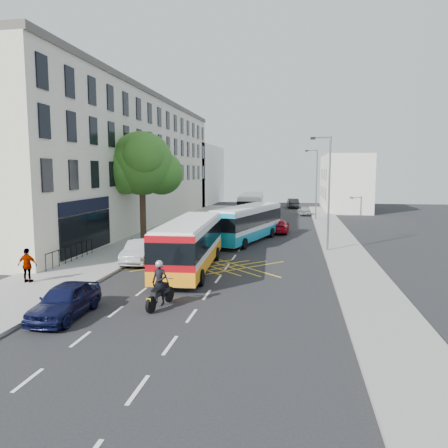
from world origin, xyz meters
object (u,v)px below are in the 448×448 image
at_px(lamp_near, 328,187).
at_px(distant_car_silver, 304,211).
at_px(red_hatchback, 279,226).
at_px(distant_car_dark, 293,203).
at_px(bus_far, 251,206).
at_px(bus_near, 190,244).
at_px(parked_car_blue, 65,300).
at_px(motorbike, 160,285).
at_px(pedestrian_far, 28,265).
at_px(street_tree, 142,164).
at_px(distant_car_grey, 258,207).
at_px(parked_car_silver, 140,251).
at_px(bus_mid, 247,223).
at_px(lamp_far, 316,181).

relative_size(lamp_near, distant_car_silver, 2.27).
relative_size(red_hatchback, distant_car_dark, 0.96).
xyz_separation_m(lamp_near, bus_far, (-7.32, 19.15, -3.00)).
distance_m(bus_near, distant_car_silver, 33.72).
distance_m(parked_car_blue, distant_car_silver, 42.98).
height_order(motorbike, pedestrian_far, motorbike).
bearing_deg(street_tree, motorbike, -67.94).
height_order(red_hatchback, distant_car_grey, distant_car_grey).
bearing_deg(distant_car_grey, parked_car_blue, -92.93).
height_order(bus_near, distant_car_grey, bus_near).
xyz_separation_m(motorbike, pedestrian_far, (-7.71, 2.39, 0.06)).
bearing_deg(parked_car_silver, red_hatchback, 56.33).
relative_size(bus_mid, distant_car_silver, 3.00).
distance_m(lamp_near, bus_far, 20.72).
height_order(bus_mid, parked_car_blue, bus_mid).
relative_size(lamp_near, parked_car_blue, 2.01).
distance_m(red_hatchback, distant_car_grey, 20.88).
distance_m(distant_car_silver, pedestrian_far, 40.27).
xyz_separation_m(bus_near, bus_mid, (2.10, 10.80, -0.01)).
height_order(lamp_near, parked_car_silver, lamp_near).
xyz_separation_m(street_tree, parked_car_silver, (2.91, -8.55, -5.57)).
xyz_separation_m(bus_far, parked_car_silver, (-4.48, -24.74, -0.89)).
relative_size(motorbike, distant_car_grey, 0.48).
bearing_deg(distant_car_dark, street_tree, 64.22).
bearing_deg(red_hatchback, parked_car_silver, 62.13).
bearing_deg(motorbike, bus_far, 100.12).
relative_size(street_tree, parked_car_silver, 2.00).
xyz_separation_m(bus_mid, parked_car_silver, (-5.71, -9.28, -0.80)).
height_order(red_hatchback, distant_car_silver, red_hatchback).
bearing_deg(parked_car_blue, distant_car_grey, 84.14).
xyz_separation_m(parked_car_silver, distant_car_dark, (9.11, 42.42, 0.01)).
bearing_deg(bus_mid, distant_car_silver, 92.88).
bearing_deg(parked_car_silver, pedestrian_far, -125.72).
height_order(bus_mid, motorbike, bus_mid).
relative_size(street_tree, distant_car_grey, 1.86).
xyz_separation_m(lamp_near, red_hatchback, (-3.69, 9.18, -3.99)).
height_order(parked_car_blue, pedestrian_far, pedestrian_far).
height_order(bus_near, parked_car_blue, bus_near).
height_order(bus_mid, distant_car_silver, bus_mid).
xyz_separation_m(parked_car_silver, pedestrian_far, (-3.68, -6.18, 0.30)).
bearing_deg(lamp_near, street_tree, 168.60).
height_order(parked_car_silver, red_hatchback, parked_car_silver).
height_order(lamp_near, lamp_far, same).
bearing_deg(motorbike, distant_car_grey, 100.41).
bearing_deg(street_tree, parked_car_blue, -79.20).
relative_size(bus_mid, parked_car_silver, 2.40).
relative_size(bus_mid, red_hatchback, 2.46).
relative_size(parked_car_silver, distant_car_dark, 0.99).
bearing_deg(bus_far, parked_car_silver, -103.39).
distance_m(lamp_far, red_hatchback, 12.11).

